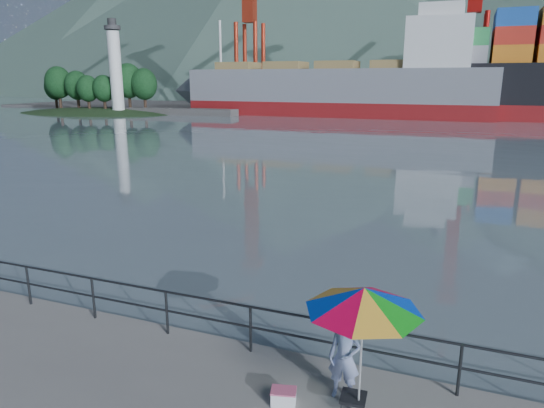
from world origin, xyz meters
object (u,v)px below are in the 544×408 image
Objects in this scene: beach_umbrella at (364,299)px; cooler_bag at (284,397)px; fisherman at (344,358)px; bulk_carrier at (347,88)px.

beach_umbrella reaches higher than cooler_bag.
cooler_bag is (-1.26, -0.18, -1.98)m from beach_umbrella.
fisherman is 1.43m from beach_umbrella.
cooler_bag is (-0.91, -0.57, -0.65)m from fisherman.
beach_umbrella is at bearing -5.80° from cooler_bag.
beach_umbrella is 2.36m from cooler_bag.
fisherman is at bearing -77.28° from bulk_carrier.
fisherman is at bearing 132.06° from beach_umbrella.
bulk_carrier is (-14.77, 70.05, 4.07)m from cooler_bag.
beach_umbrella is at bearing -77.08° from bulk_carrier.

